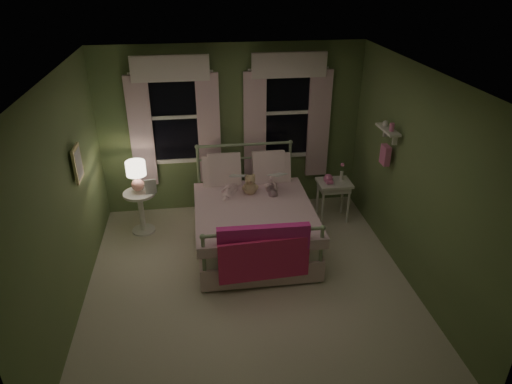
{
  "coord_description": "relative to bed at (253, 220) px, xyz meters",
  "views": [
    {
      "loc": [
        -0.54,
        -4.56,
        3.64
      ],
      "look_at": [
        0.16,
        0.55,
        1.0
      ],
      "focal_mm": 32.0,
      "sensor_mm": 36.0,
      "label": 1
    }
  ],
  "objects": [
    {
      "name": "nightstand_left",
      "position": [
        -1.58,
        0.55,
        0.03
      ],
      "size": [
        0.46,
        0.46,
        0.65
      ],
      "color": "white",
      "rests_on": "ground"
    },
    {
      "name": "table_lamp",
      "position": [
        -1.58,
        0.55,
        0.57
      ],
      "size": [
        0.28,
        0.28,
        0.45
      ],
      "color": "tan",
      "rests_on": "nightstand_left"
    },
    {
      "name": "window_left",
      "position": [
        -1.01,
        1.13,
        1.24
      ],
      "size": [
        1.34,
        0.13,
        1.96
      ],
      "color": "black",
      "rests_on": "room_shell"
    },
    {
      "name": "child_right",
      "position": [
        0.28,
        0.42,
        0.52
      ],
      "size": [
        0.33,
        0.27,
        0.66
      ],
      "primitive_type": "imported",
      "rotation": [
        0.0,
        0.0,
        3.2
      ],
      "color": "#F7D1DD",
      "rests_on": "bed"
    },
    {
      "name": "teddy_bear",
      "position": [
        0.0,
        0.26,
        0.41
      ],
      "size": [
        0.24,
        0.2,
        0.32
      ],
      "color": "tan",
      "rests_on": "bed"
    },
    {
      "name": "pink_throw",
      "position": [
        0.0,
        -1.03,
        0.23
      ],
      "size": [
        1.1,
        0.18,
        0.71
      ],
      "color": "#E32C93",
      "rests_on": "bed"
    },
    {
      "name": "bud_vase",
      "position": [
        1.43,
        0.55,
        0.41
      ],
      "size": [
        0.06,
        0.06,
        0.28
      ],
      "color": "white",
      "rests_on": "nightstand_right"
    },
    {
      "name": "book_right",
      "position": [
        0.28,
        0.17,
        0.54
      ],
      "size": [
        0.22,
        0.16,
        0.26
      ],
      "primitive_type": "imported",
      "rotation": [
        1.22,
        0.0,
        0.29
      ],
      "color": "beige",
      "rests_on": "child_right"
    },
    {
      "name": "window_right",
      "position": [
        0.69,
        1.13,
        1.24
      ],
      "size": [
        1.34,
        0.13,
        1.96
      ],
      "color": "black",
      "rests_on": "room_shell"
    },
    {
      "name": "book_left",
      "position": [
        -0.28,
        0.17,
        0.58
      ],
      "size": [
        0.22,
        0.16,
        0.26
      ],
      "primitive_type": "imported",
      "rotation": [
        1.22,
        0.0,
        -0.26
      ],
      "color": "beige",
      "rests_on": "child_left"
    },
    {
      "name": "bed",
      "position": [
        0.0,
        0.0,
        0.0
      ],
      "size": [
        1.58,
        2.04,
        1.18
      ],
      "color": "white",
      "rests_on": "ground"
    },
    {
      "name": "framed_picture",
      "position": [
        -2.11,
        -0.3,
        1.12
      ],
      "size": [
        0.03,
        0.32,
        0.42
      ],
      "color": "beige",
      "rests_on": "room_shell"
    },
    {
      "name": "child_left",
      "position": [
        -0.28,
        0.42,
        0.54
      ],
      "size": [
        0.3,
        0.24,
        0.72
      ],
      "primitive_type": "imported",
      "rotation": [
        0.0,
        0.0,
        2.86
      ],
      "color": "#F7D1DD",
      "rests_on": "bed"
    },
    {
      "name": "room_shell",
      "position": [
        -0.16,
        -0.9,
        0.92
      ],
      "size": [
        4.2,
        4.2,
        4.2
      ],
      "color": "silver",
      "rests_on": "ground"
    },
    {
      "name": "wall_shelf",
      "position": [
        1.73,
        -0.2,
        1.14
      ],
      "size": [
        0.15,
        0.5,
        0.6
      ],
      "color": "white",
      "rests_on": "room_shell"
    },
    {
      "name": "book_nightstand",
      "position": [
        -1.48,
        0.47,
        0.27
      ],
      "size": [
        0.19,
        0.24,
        0.02
      ],
      "primitive_type": "imported",
      "rotation": [
        0.0,
        0.0,
        0.11
      ],
      "color": "beige",
      "rests_on": "nightstand_left"
    },
    {
      "name": "pink_toy",
      "position": [
        1.21,
        0.5,
        0.32
      ],
      "size": [
        0.14,
        0.18,
        0.14
      ],
      "color": "pink",
      "rests_on": "nightstand_right"
    },
    {
      "name": "nightstand_right",
      "position": [
        1.31,
        0.5,
        0.17
      ],
      "size": [
        0.5,
        0.4,
        0.64
      ],
      "color": "white",
      "rests_on": "ground"
    }
  ]
}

